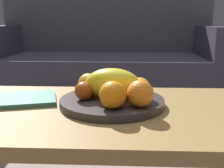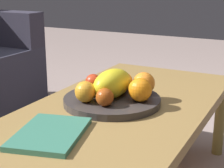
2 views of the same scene
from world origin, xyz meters
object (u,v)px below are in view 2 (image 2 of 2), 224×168
at_px(apple_left, 105,97).
at_px(banana_bunch, 103,88).
at_px(orange_front, 140,90).
at_px(orange_back, 85,92).
at_px(coffee_table, 118,117).
at_px(orange_left, 144,83).
at_px(magazine, 50,133).
at_px(apple_front, 93,82).
at_px(fruit_bowl, 112,100).
at_px(melon_large_front, 112,83).
at_px(orange_right, 123,81).

height_order(apple_left, banana_bunch, same).
height_order(orange_front, orange_back, orange_front).
bearing_deg(coffee_table, orange_left, -25.46).
distance_m(banana_bunch, magazine, 0.33).
bearing_deg(coffee_table, apple_front, 63.92).
distance_m(coffee_table, orange_left, 0.16).
distance_m(fruit_bowl, apple_left, 0.10).
height_order(orange_front, orange_left, same).
xyz_separation_m(orange_left, magazine, (-0.42, 0.12, -0.06)).
xyz_separation_m(melon_large_front, orange_back, (-0.09, 0.06, -0.01)).
relative_size(apple_left, banana_bunch, 0.36).
height_order(melon_large_front, orange_front, melon_large_front).
xyz_separation_m(melon_large_front, apple_left, (-0.09, -0.02, -0.02)).
bearing_deg(orange_back, fruit_bowl, -33.89).
bearing_deg(melon_large_front, coffee_table, -121.67).
bearing_deg(magazine, fruit_bowl, -20.32).
relative_size(orange_left, banana_bunch, 0.48).
bearing_deg(orange_left, orange_right, 88.35).
bearing_deg(apple_left, orange_left, -19.82).
relative_size(coffee_table, banana_bunch, 7.11).
bearing_deg(apple_front, orange_front, -101.40).
height_order(orange_back, banana_bunch, orange_back).
relative_size(coffee_table, orange_back, 16.59).
distance_m(melon_large_front, orange_right, 0.09).
bearing_deg(orange_right, orange_left, -91.65).
height_order(coffee_table, orange_right, orange_right).
bearing_deg(orange_back, orange_left, -39.26).
relative_size(apple_front, banana_bunch, 0.36).
relative_size(orange_right, banana_bunch, 0.42).
xyz_separation_m(coffee_table, fruit_bowl, (0.02, 0.03, 0.05)).
distance_m(melon_large_front, orange_front, 0.11).
relative_size(melon_large_front, apple_left, 2.99).
bearing_deg(banana_bunch, orange_right, -21.13).
bearing_deg(banana_bunch, orange_back, 165.46).
height_order(fruit_bowl, orange_back, orange_back).
distance_m(orange_back, magazine, 0.25).
height_order(apple_front, magazine, apple_front).
distance_m(fruit_bowl, banana_bunch, 0.06).
bearing_deg(apple_left, banana_bunch, 32.02).
height_order(melon_large_front, orange_back, melon_large_front).
height_order(orange_front, apple_left, orange_front).
relative_size(fruit_bowl, orange_right, 4.84).
relative_size(orange_back, apple_left, 1.20).
distance_m(orange_back, apple_left, 0.08).
height_order(melon_large_front, magazine, melon_large_front).
height_order(fruit_bowl, apple_left, apple_left).
distance_m(orange_left, orange_right, 0.09).
bearing_deg(orange_left, magazine, 164.41).
xyz_separation_m(fruit_bowl, banana_bunch, (-0.00, 0.04, 0.04)).
height_order(orange_right, orange_back, orange_back).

